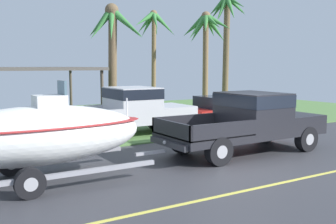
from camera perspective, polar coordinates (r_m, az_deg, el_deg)
ground at (r=18.27m, az=-8.02°, el=-2.07°), size 36.00×22.00×0.11m
pickup_truck_towing at (r=12.99m, az=11.77°, el=-0.99°), size 5.64×2.08×1.88m
boat_on_trailer at (r=9.75m, az=-17.79°, el=-3.12°), size 6.12×2.26×2.38m
parked_pickup_background at (r=15.57m, az=-5.18°, el=0.40°), size 5.82×2.04×1.90m
parked_sedan_far at (r=18.36m, az=8.88°, el=0.10°), size 4.74×1.91×1.38m
carport_awning at (r=19.76m, az=-19.30°, el=5.65°), size 6.00×4.96×2.65m
palm_tree_near_left at (r=23.46m, az=5.40°, el=11.03°), size 3.05×2.70×5.78m
palm_tree_near_right at (r=26.49m, az=-2.04°, el=11.38°), size 3.21×3.22×6.28m
palm_tree_mid at (r=18.98m, az=-7.74°, el=10.55°), size 2.99×2.58×5.56m
palm_tree_far_left at (r=26.03m, az=8.32°, el=12.68°), size 2.93×2.89×7.26m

